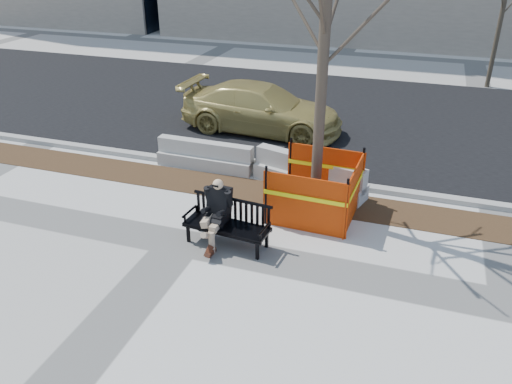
% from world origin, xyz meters
% --- Properties ---
extents(ground, '(120.00, 120.00, 0.00)m').
position_xyz_m(ground, '(0.00, 0.00, 0.00)').
color(ground, beige).
rests_on(ground, ground).
extents(mulch_strip, '(40.00, 1.20, 0.02)m').
position_xyz_m(mulch_strip, '(0.00, 2.60, 0.00)').
color(mulch_strip, '#47301C').
rests_on(mulch_strip, ground).
extents(asphalt_street, '(60.00, 10.40, 0.01)m').
position_xyz_m(asphalt_street, '(0.00, 8.80, 0.00)').
color(asphalt_street, black).
rests_on(asphalt_street, ground).
extents(curb, '(60.00, 0.25, 0.12)m').
position_xyz_m(curb, '(0.00, 3.55, 0.06)').
color(curb, '#9E9B93').
rests_on(curb, ground).
extents(bench, '(1.79, 0.79, 0.92)m').
position_xyz_m(bench, '(0.91, 0.24, 0.00)').
color(bench, black).
rests_on(bench, ground).
extents(seated_man, '(0.66, 1.00, 1.33)m').
position_xyz_m(seated_man, '(0.67, 0.31, 0.00)').
color(seated_man, black).
rests_on(seated_man, ground).
extents(tree_fence, '(2.78, 2.78, 6.69)m').
position_xyz_m(tree_fence, '(2.25, 2.06, 0.00)').
color(tree_fence, '#DF3C04').
rests_on(tree_fence, ground).
extents(sedan, '(5.02, 2.19, 1.44)m').
position_xyz_m(sedan, '(-0.46, 6.63, 0.00)').
color(sedan, tan).
rests_on(sedan, ground).
extents(jersey_barrier_left, '(2.61, 0.57, 0.74)m').
position_xyz_m(jersey_barrier_left, '(-0.98, 3.49, 0.00)').
color(jersey_barrier_left, '#ACA9A0').
rests_on(jersey_barrier_left, ground).
extents(jersey_barrier_right, '(2.90, 1.34, 0.82)m').
position_xyz_m(jersey_barrier_right, '(1.86, 3.19, 0.00)').
color(jersey_barrier_right, '#ABA8A0').
rests_on(jersey_barrier_right, ground).
extents(far_tree_right, '(1.96, 1.96, 5.26)m').
position_xyz_m(far_tree_right, '(6.49, 14.23, 0.00)').
color(far_tree_right, '#443A2C').
rests_on(far_tree_right, ground).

